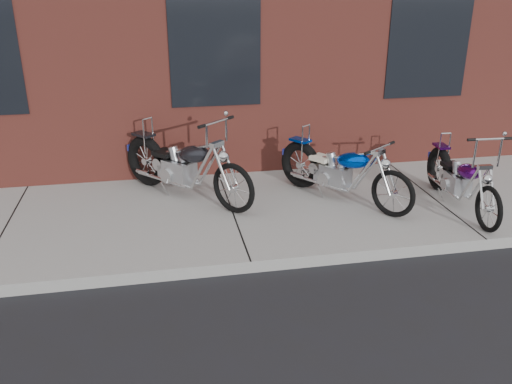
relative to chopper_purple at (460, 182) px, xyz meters
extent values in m
plane|color=black|center=(-3.18, -1.03, -0.53)|extent=(120.00, 120.00, 0.00)
cube|color=gray|center=(-3.18, 0.47, -0.45)|extent=(22.00, 3.00, 0.15)
torus|color=black|center=(0.03, 0.53, -0.04)|extent=(0.17, 0.68, 0.67)
torus|color=black|center=(-0.06, -0.92, -0.08)|extent=(0.10, 0.61, 0.60)
cube|color=#ACB1B7|center=(-0.01, -0.06, -0.05)|extent=(0.28, 0.39, 0.28)
ellipsoid|color=#4B0A6A|center=(-0.02, -0.32, 0.22)|extent=(0.27, 0.53, 0.29)
cube|color=black|center=(0.01, 0.18, 0.13)|extent=(0.24, 0.27, 0.06)
cylinder|color=silver|center=(-0.05, -0.81, 0.17)|extent=(0.05, 0.27, 0.50)
cylinder|color=silver|center=(-0.05, -0.69, 0.78)|extent=(0.51, 0.06, 0.03)
cylinder|color=silver|center=(0.03, 0.46, 0.31)|extent=(0.02, 0.02, 0.45)
cylinder|color=silver|center=(0.12, 0.14, -0.17)|extent=(0.10, 0.84, 0.04)
torus|color=black|center=(-1.91, 1.04, -0.01)|extent=(0.54, 0.68, 0.73)
torus|color=black|center=(-0.98, -0.26, -0.05)|extent=(0.45, 0.58, 0.66)
cube|color=#ACB1B7|center=(-1.53, 0.51, -0.02)|extent=(0.47, 0.50, 0.31)
ellipsoid|color=#003CD0|center=(-1.36, 0.28, 0.27)|extent=(0.54, 0.61, 0.31)
cube|color=beige|center=(-1.69, 0.72, 0.18)|extent=(0.37, 0.37, 0.06)
cylinder|color=silver|center=(-1.05, -0.16, 0.22)|extent=(0.21, 0.26, 0.55)
cylinder|color=silver|center=(-1.13, -0.05, 0.55)|extent=(0.47, 0.35, 0.03)
cylinder|color=silver|center=(-1.87, 0.97, 0.38)|extent=(0.03, 0.03, 0.49)
cylinder|color=silver|center=(-1.56, 0.76, -0.15)|extent=(0.58, 0.77, 0.05)
torus|color=black|center=(-4.21, 1.56, 0.02)|extent=(0.65, 0.70, 0.80)
torus|color=black|center=(-3.05, 0.27, -0.02)|extent=(0.54, 0.59, 0.72)
cube|color=#ACB1B7|center=(-3.74, 1.04, 0.01)|extent=(0.53, 0.54, 0.33)
ellipsoid|color=black|center=(-3.53, 0.81, 0.33)|extent=(0.62, 0.64, 0.34)
cube|color=black|center=(-3.93, 1.25, 0.23)|extent=(0.40, 0.41, 0.07)
cylinder|color=silver|center=(-3.14, 0.38, 0.27)|extent=(0.25, 0.27, 0.60)
cylinder|color=silver|center=(-3.23, 0.48, 0.87)|extent=(0.47, 0.43, 0.03)
cylinder|color=silver|center=(-4.15, 1.50, 0.44)|extent=(0.03, 0.03, 0.53)
cylinder|color=silver|center=(-3.80, 1.31, -0.14)|extent=(0.71, 0.77, 0.05)
camera|label=1|loc=(-4.14, -6.43, 2.71)|focal=38.00mm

